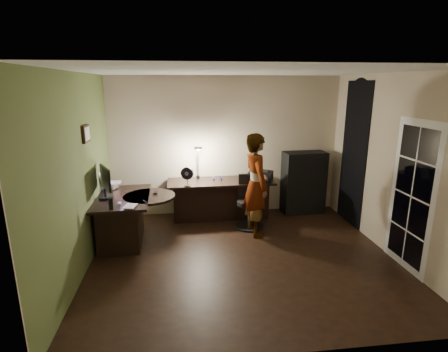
{
  "coord_description": "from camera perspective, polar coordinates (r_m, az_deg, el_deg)",
  "views": [
    {
      "loc": [
        -0.87,
        -4.74,
        2.53
      ],
      "look_at": [
        -0.15,
        1.05,
        1.0
      ],
      "focal_mm": 28.0,
      "sensor_mm": 36.0,
      "label": 1
    }
  ],
  "objects": [
    {
      "name": "desk_lamp",
      "position": [
        6.72,
        -4.31,
        2.51
      ],
      "size": [
        0.25,
        0.36,
        0.71
      ],
      "primitive_type": "cube",
      "rotation": [
        0.0,
        0.0,
        0.27
      ],
      "color": "black",
      "rests_on": "desk_right"
    },
    {
      "name": "mouse",
      "position": [
        5.45,
        -16.76,
        -4.26
      ],
      "size": [
        0.08,
        0.1,
        0.03
      ],
      "primitive_type": "ellipsoid",
      "rotation": [
        0.0,
        0.0,
        0.22
      ],
      "color": "silver",
      "rests_on": "desk_left"
    },
    {
      "name": "printer",
      "position": [
        6.64,
        5.99,
        0.04
      ],
      "size": [
        0.54,
        0.49,
        0.2
      ],
      "primitive_type": "cube",
      "rotation": [
        0.0,
        0.0,
        -0.39
      ],
      "color": "black",
      "rests_on": "desk_right"
    },
    {
      "name": "pen",
      "position": [
        5.46,
        -12.77,
        -4.08
      ],
      "size": [
        0.08,
        0.13,
        0.01
      ],
      "primitive_type": "cube",
      "rotation": [
        0.0,
        0.0,
        0.5
      ],
      "color": "black",
      "rests_on": "desk_left"
    },
    {
      "name": "ceiling",
      "position": [
        4.82,
        3.46,
        16.75
      ],
      "size": [
        4.5,
        4.0,
        0.01
      ],
      "primitive_type": "cube",
      "color": "silver",
      "rests_on": "floor"
    },
    {
      "name": "desk_right",
      "position": [
        6.76,
        -0.51,
        -3.86
      ],
      "size": [
        2.03,
        0.74,
        0.76
      ],
      "primitive_type": "cube",
      "rotation": [
        0.0,
        0.0,
        0.02
      ],
      "color": "black",
      "rests_on": "floor"
    },
    {
      "name": "green_wall_overlay",
      "position": [
        5.07,
        -22.55,
        0.09
      ],
      "size": [
        0.0,
        4.0,
        2.7
      ],
      "primitive_type": "cube",
      "color": "#516431",
      "rests_on": "floor"
    },
    {
      "name": "headphones",
      "position": [
        6.67,
        -1.06,
        -0.3
      ],
      "size": [
        0.19,
        0.09,
        0.09
      ],
      "primitive_type": "cube",
      "rotation": [
        0.0,
        0.0,
        -0.06
      ],
      "color": "#28279E",
      "rests_on": "desk_right"
    },
    {
      "name": "desk_fan",
      "position": [
        6.29,
        -6.02,
        -0.07
      ],
      "size": [
        0.26,
        0.19,
        0.35
      ],
      "primitive_type": "cube",
      "rotation": [
        0.0,
        0.0,
        -0.33
      ],
      "color": "black",
      "rests_on": "desk_right"
    },
    {
      "name": "laptop",
      "position": [
        6.25,
        -17.93,
        -0.14
      ],
      "size": [
        0.34,
        0.32,
        0.22
      ],
      "primitive_type": "cube",
      "rotation": [
        0.0,
        0.0,
        0.06
      ],
      "color": "silver",
      "rests_on": "laptop_stand"
    },
    {
      "name": "office_chair",
      "position": [
        6.32,
        4.17,
        -4.32
      ],
      "size": [
        0.6,
        0.6,
        0.95
      ],
      "primitive_type": "cube",
      "rotation": [
        0.0,
        0.0,
        -0.14
      ],
      "color": "black",
      "rests_on": "floor"
    },
    {
      "name": "arched_doorway",
      "position": [
        6.77,
        20.43,
        3.3
      ],
      "size": [
        0.01,
        0.9,
        2.6
      ],
      "primitive_type": "cube",
      "color": "black",
      "rests_on": "floor"
    },
    {
      "name": "wall_left",
      "position": [
        5.07,
        -22.71,
        0.09
      ],
      "size": [
        0.01,
        4.0,
        2.7
      ],
      "primitive_type": "cube",
      "color": "tan",
      "rests_on": "floor"
    },
    {
      "name": "speaker",
      "position": [
        5.23,
        -17.99,
        -4.34
      ],
      "size": [
        0.07,
        0.07,
        0.17
      ],
      "primitive_type": "cylinder",
      "rotation": [
        0.0,
        0.0,
        -0.04
      ],
      "color": "black",
      "rests_on": "desk_left"
    },
    {
      "name": "monitor",
      "position": [
        5.78,
        -18.91,
        -1.63
      ],
      "size": [
        0.33,
        0.55,
        0.36
      ],
      "primitive_type": "cube",
      "rotation": [
        0.0,
        0.0,
        0.43
      ],
      "color": "black",
      "rests_on": "desk_left"
    },
    {
      "name": "wall_front",
      "position": [
        3.1,
        9.85,
        -7.92
      ],
      "size": [
        4.5,
        0.01,
        2.7
      ],
      "primitive_type": "cube",
      "color": "tan",
      "rests_on": "floor"
    },
    {
      "name": "person",
      "position": [
        5.94,
        5.25,
        -1.48
      ],
      "size": [
        0.52,
        0.69,
        1.76
      ],
      "primitive_type": "imported",
      "rotation": [
        0.0,
        0.0,
        1.74
      ],
      "color": "#D8A88C",
      "rests_on": "floor"
    },
    {
      "name": "wall_back",
      "position": [
        6.9,
        0.26,
        4.86
      ],
      "size": [
        4.5,
        0.01,
        2.7
      ],
      "primitive_type": "cube",
      "color": "tan",
      "rests_on": "floor"
    },
    {
      "name": "phone",
      "position": [
        5.9,
        -11.13,
        -2.59
      ],
      "size": [
        0.07,
        0.14,
        0.01
      ],
      "primitive_type": "cube",
      "rotation": [
        0.0,
        0.0,
        0.01
      ],
      "color": "black",
      "rests_on": "desk_left"
    },
    {
      "name": "wall_right",
      "position": [
        5.8,
        25.74,
        1.47
      ],
      "size": [
        0.01,
        4.0,
        2.7
      ],
      "primitive_type": "cube",
      "color": "tan",
      "rests_on": "floor"
    },
    {
      "name": "framed_picture",
      "position": [
        5.4,
        -21.64,
        6.44
      ],
      "size": [
        0.04,
        0.3,
        0.25
      ],
      "primitive_type": "cube",
      "color": "black",
      "rests_on": "wall_left"
    },
    {
      "name": "desk_left",
      "position": [
        5.99,
        -15.94,
        -6.8
      ],
      "size": [
        0.88,
        1.38,
        0.78
      ],
      "primitive_type": "cube",
      "rotation": [
        0.0,
        0.0,
        0.03
      ],
      "color": "black",
      "rests_on": "floor"
    },
    {
      "name": "cabinet",
      "position": [
        7.21,
        12.83,
        -1.02
      ],
      "size": [
        0.85,
        0.47,
        1.24
      ],
      "primitive_type": "cube",
      "rotation": [
        0.0,
        0.0,
        0.06
      ],
      "color": "black",
      "rests_on": "floor"
    },
    {
      "name": "laptop_stand",
      "position": [
        6.3,
        -18.17,
        -1.52
      ],
      "size": [
        0.28,
        0.25,
        0.09
      ],
      "primitive_type": "cube",
      "rotation": [
        0.0,
        0.0,
        -0.32
      ],
      "color": "silver",
      "rests_on": "desk_left"
    },
    {
      "name": "notepad",
      "position": [
        5.31,
        -15.1,
        -4.78
      ],
      "size": [
        0.2,
        0.25,
        0.01
      ],
      "primitive_type": "cube",
      "rotation": [
        0.0,
        0.0,
        -0.18
      ],
      "color": "silver",
      "rests_on": "desk_left"
    },
    {
      "name": "french_door",
      "position": [
        5.42,
        28.29,
        -2.97
      ],
      "size": [
        0.02,
        0.92,
        2.1
      ],
      "primitive_type": "cube",
      "color": "white",
      "rests_on": "floor"
    },
    {
      "name": "floor",
      "position": [
        5.44,
        3.01,
        -13.08
      ],
      "size": [
        4.5,
        4.0,
        0.01
      ],
      "primitive_type": "cube",
      "color": "black",
      "rests_on": "ground"
    }
  ]
}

